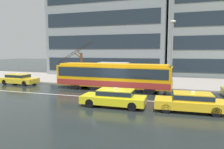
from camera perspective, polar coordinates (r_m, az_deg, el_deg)
name	(u,v)px	position (r m, az deg, el deg)	size (l,w,h in m)	color
ground_plane	(109,95)	(18.66, -0.78, -5.82)	(160.00, 160.00, 0.00)	black
sidewalk_slab	(130,81)	(27.50, 5.11, -1.71)	(80.00, 10.00, 0.14)	gray
lane_centre_line	(105,98)	(17.55, -1.99, -6.61)	(72.00, 0.14, 0.01)	silver
trolleybus	(113,75)	(21.07, 0.25, -0.24)	(12.54, 2.99, 5.05)	orange
taxi_queued_behind_bus	(19,79)	(27.08, -24.76, -1.06)	(4.64, 2.00, 1.39)	yellow
taxi_oncoming_far	(190,101)	(14.51, 21.23, -7.01)	(4.52, 1.92, 1.39)	yellow
taxi_oncoming_near	(114,97)	(14.75, 0.67, -6.34)	(4.66, 1.78, 1.39)	yellow
bus_shelter	(114,67)	(24.25, 0.51, 1.99)	(3.54, 1.86, 2.55)	gray
pedestrian_at_shelter	(142,72)	(22.53, 8.38, 0.61)	(1.47, 1.47, 1.94)	#1A3648
pedestrian_approaching_curb	(129,71)	(23.38, 4.83, 0.92)	(1.55, 1.55, 1.94)	#291B30
pedestrian_walking_past	(87,75)	(24.99, -7.04, -0.14)	(0.39, 0.39, 1.65)	brown
pedestrian_waiting_by_pole	(108,70)	(24.84, -1.11, 1.16)	(1.10, 1.10, 1.95)	#18324C
street_lamp	(172,48)	(22.58, 16.58, 7.05)	(0.60, 0.32, 7.10)	gray
street_tree_bare	(81,64)	(27.19, -8.68, 2.91)	(1.06, 1.43, 4.08)	brown
office_tower_corner_left	(113,4)	(38.99, 0.26, 19.24)	(19.55, 14.17, 25.15)	gray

